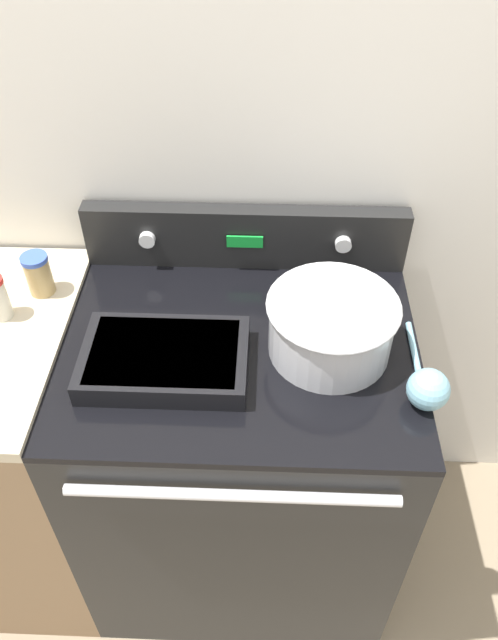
{
  "coord_description": "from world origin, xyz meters",
  "views": [
    {
      "loc": [
        0.06,
        -0.66,
        1.94
      ],
      "look_at": [
        0.02,
        0.34,
        0.99
      ],
      "focal_mm": 35.0,
      "sensor_mm": 36.0,
      "label": 1
    }
  ],
  "objects_px": {
    "spice_jar_blue_cap": "(38,274)",
    "casserole_dish": "(165,358)",
    "mixing_bowl": "(331,324)",
    "ladle": "(427,388)"
  },
  "relations": [
    {
      "from": "casserole_dish",
      "to": "ladle",
      "type": "distance_m",
      "value": 0.55
    },
    {
      "from": "ladle",
      "to": "spice_jar_blue_cap",
      "type": "relative_size",
      "value": 2.57
    },
    {
      "from": "mixing_bowl",
      "to": "casserole_dish",
      "type": "height_order",
      "value": "mixing_bowl"
    },
    {
      "from": "mixing_bowl",
      "to": "ladle",
      "type": "distance_m",
      "value": 0.24
    },
    {
      "from": "casserole_dish",
      "to": "spice_jar_blue_cap",
      "type": "height_order",
      "value": "spice_jar_blue_cap"
    },
    {
      "from": "casserole_dish",
      "to": "ladle",
      "type": "height_order",
      "value": "ladle"
    },
    {
      "from": "spice_jar_blue_cap",
      "to": "casserole_dish",
      "type": "bearing_deg",
      "value": -34.56
    },
    {
      "from": "mixing_bowl",
      "to": "casserole_dish",
      "type": "bearing_deg",
      "value": -168.71
    },
    {
      "from": "ladle",
      "to": "spice_jar_blue_cap",
      "type": "xyz_separation_m",
      "value": [
        -0.88,
        0.3,
        0.02
      ]
    },
    {
      "from": "spice_jar_blue_cap",
      "to": "ladle",
      "type": "bearing_deg",
      "value": -18.75
    }
  ]
}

